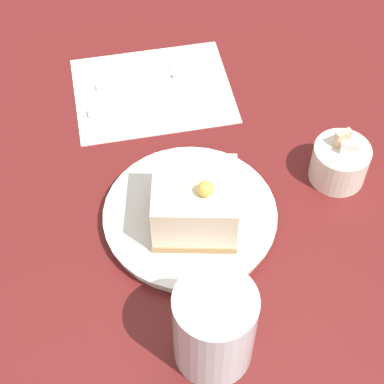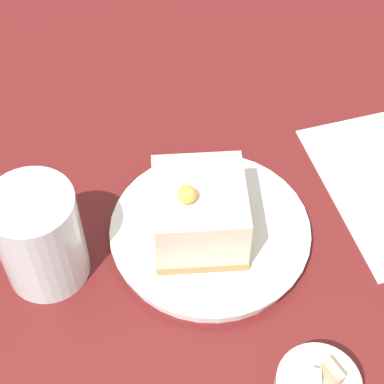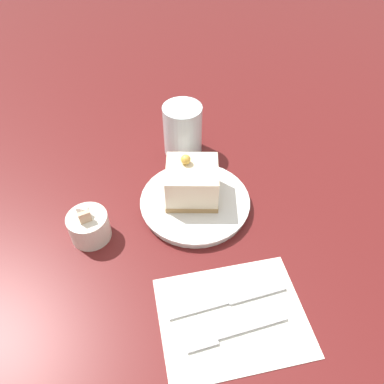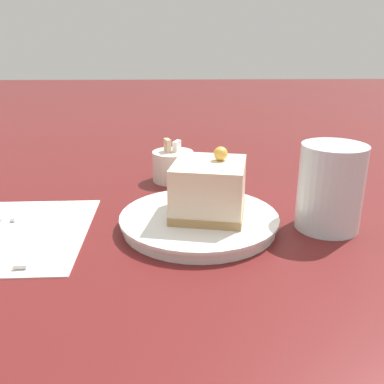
{
  "view_description": "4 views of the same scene",
  "coord_description": "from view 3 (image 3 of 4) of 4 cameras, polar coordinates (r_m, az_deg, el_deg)",
  "views": [
    {
      "loc": [
        0.41,
        -0.1,
        0.64
      ],
      "look_at": [
        -0.03,
        -0.02,
        0.06
      ],
      "focal_mm": 60.0,
      "sensor_mm": 36.0,
      "label": 1
    },
    {
      "loc": [
        0.09,
        0.34,
        0.56
      ],
      "look_at": [
        -0.01,
        -0.04,
        0.06
      ],
      "focal_mm": 60.0,
      "sensor_mm": 36.0,
      "label": 2
    },
    {
      "loc": [
        -0.5,
        0.07,
        0.54
      ],
      "look_at": [
        -0.03,
        -0.02,
        0.04
      ],
      "focal_mm": 35.0,
      "sensor_mm": 36.0,
      "label": 3
    },
    {
      "loc": [
        -0.05,
        -0.54,
        0.24
      ],
      "look_at": [
        -0.04,
        -0.04,
        0.06
      ],
      "focal_mm": 40.0,
      "sensor_mm": 36.0,
      "label": 4
    }
  ],
  "objects": [
    {
      "name": "sugar_bowl",
      "position": [
        0.68,
        -15.41,
        -5.06
      ],
      "size": [
        0.07,
        0.07,
        0.07
      ],
      "color": "silver",
      "rests_on": "ground_plane"
    },
    {
      "name": "ground_plane",
      "position": [
        0.74,
        -1.78,
        -0.76
      ],
      "size": [
        4.0,
        4.0,
        0.0
      ],
      "primitive_type": "plane",
      "color": "#5B1919"
    },
    {
      "name": "drinking_glass",
      "position": [
        0.81,
        -1.43,
        9.47
      ],
      "size": [
        0.08,
        0.08,
        0.11
      ],
      "color": "silver",
      "rests_on": "ground_plane"
    },
    {
      "name": "fork",
      "position": [
        0.59,
        5.46,
        -20.67
      ],
      "size": [
        0.03,
        0.16,
        0.0
      ],
      "rotation": [
        0.0,
        0.0,
        0.1
      ],
      "color": "silver",
      "rests_on": "napkin"
    },
    {
      "name": "plate",
      "position": [
        0.72,
        0.46,
        -1.56
      ],
      "size": [
        0.21,
        0.21,
        0.02
      ],
      "color": "silver",
      "rests_on": "ground_plane"
    },
    {
      "name": "napkin",
      "position": [
        0.6,
        6.17,
        -18.33
      ],
      "size": [
        0.18,
        0.22,
        0.0
      ],
      "rotation": [
        0.0,
        0.0,
        0.02
      ],
      "color": "white",
      "rests_on": "ground_plane"
    },
    {
      "name": "cake_slice",
      "position": [
        0.69,
        -0.01,
        1.54
      ],
      "size": [
        0.11,
        0.11,
        0.09
      ],
      "rotation": [
        0.0,
        0.0,
        -0.19
      ],
      "color": "#AD8451",
      "rests_on": "plate"
    },
    {
      "name": "knife",
      "position": [
        0.61,
        7.2,
        -15.71
      ],
      "size": [
        0.03,
        0.19,
        0.0
      ],
      "rotation": [
        0.0,
        0.0,
        0.1
      ],
      "color": "silver",
      "rests_on": "napkin"
    }
  ]
}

